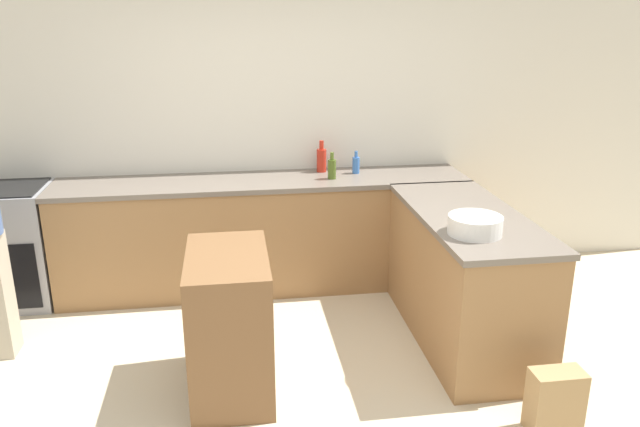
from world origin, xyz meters
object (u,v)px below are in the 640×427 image
Objects in this scene: olive_oil_bottle at (332,168)px; water_bottle_blue at (356,164)px; range_oven at (9,246)px; paper_bag at (555,401)px; hot_sauce_bottle at (321,159)px; mixing_bowl at (475,225)px; island_table at (230,323)px.

water_bottle_blue is at bearing 32.89° from olive_oil_bottle.
range_oven reaches higher than paper_bag.
olive_oil_bottle is at bearing 113.18° from paper_bag.
hot_sauce_bottle reaches higher than paper_bag.
olive_oil_bottle is (2.57, -0.06, 0.55)m from range_oven.
mixing_bowl is (3.22, -1.49, 0.52)m from range_oven.
mixing_bowl is 0.89× the size of paper_bag.
mixing_bowl is 1.75× the size of water_bottle_blue.
hot_sauce_bottle is (0.81, 1.66, 0.60)m from island_table.
water_bottle_blue is 2.50m from paper_bag.
paper_bag is at bearing -67.98° from hot_sauce_bottle.
island_table is 4.05× the size of olive_oil_bottle.
mixing_bowl is 1.51× the size of olive_oil_bottle.
olive_oil_bottle reaches higher than island_table.
island_table is 3.33× the size of hot_sauce_bottle.
olive_oil_bottle is at bearing 58.78° from island_table.
water_bottle_blue reaches higher than range_oven.
hot_sauce_bottle reaches higher than island_table.
olive_oil_bottle is 2.44m from paper_bag.
hot_sauce_bottle is 0.71× the size of paper_bag.
water_bottle_blue reaches higher than mixing_bowl.
olive_oil_bottle is (-0.23, -0.15, 0.01)m from water_bottle_blue.
olive_oil_bottle is 0.59× the size of paper_bag.
mixing_bowl reaches higher than paper_bag.
olive_oil_bottle is (-0.65, 1.42, 0.03)m from mixing_bowl.
mixing_bowl is at bearing -24.81° from range_oven.
olive_oil_bottle reaches higher than paper_bag.
water_bottle_blue is (2.80, 0.08, 0.54)m from range_oven.
range_oven is 2.87× the size of mixing_bowl.
paper_bag is (3.47, -2.17, -0.29)m from range_oven.
island_table is at bearing 179.92° from mixing_bowl.
water_bottle_blue is 0.71× the size of hot_sauce_bottle.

